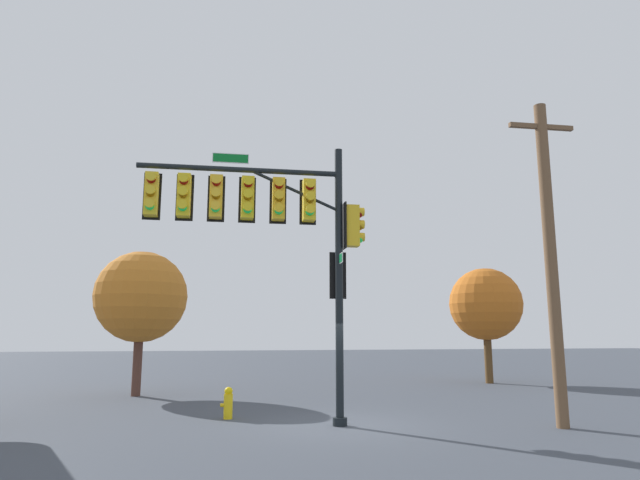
{
  "coord_description": "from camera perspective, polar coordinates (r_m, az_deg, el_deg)",
  "views": [
    {
      "loc": [
        3.12,
        13.58,
        2.26
      ],
      "look_at": [
        0.42,
        -0.46,
        4.73
      ],
      "focal_mm": 30.32,
      "sensor_mm": 36.0,
      "label": 1
    }
  ],
  "objects": [
    {
      "name": "signal_pole_assembly",
      "position": [
        14.01,
        -5.08,
        2.02
      ],
      "size": [
        5.88,
        1.15,
        7.14
      ],
      "color": "black",
      "rests_on": "ground_plane"
    },
    {
      "name": "tree_near",
      "position": [
        26.66,
        17.07,
        -6.51
      ],
      "size": [
        3.36,
        3.36,
        5.3
      ],
      "color": "brown",
      "rests_on": "ground_plane"
    },
    {
      "name": "fire_hydrant",
      "position": [
        15.34,
        -9.68,
        -16.6
      ],
      "size": [
        0.33,
        0.24,
        0.83
      ],
      "color": "yellow",
      "rests_on": "ground_plane"
    },
    {
      "name": "utility_pole",
      "position": [
        14.94,
        23.15,
        -1.38
      ],
      "size": [
        1.8,
        0.31,
        8.26
      ],
      "color": "brown",
      "rests_on": "ground_plane"
    },
    {
      "name": "ground_plane",
      "position": [
        14.11,
        2.13,
        -19.02
      ],
      "size": [
        120.0,
        120.0,
        0.0
      ],
      "primitive_type": "plane",
      "color": "#3D434C"
    },
    {
      "name": "tree_mid",
      "position": [
        21.46,
        -18.37,
        -5.72
      ],
      "size": [
        3.41,
        3.41,
        5.32
      ],
      "color": "#533329",
      "rests_on": "ground_plane"
    }
  ]
}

